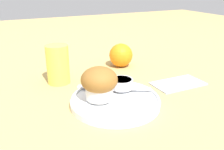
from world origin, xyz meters
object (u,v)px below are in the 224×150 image
at_px(butter_knife, 114,88).
at_px(orange_fruit, 121,55).
at_px(muffin, 99,83).
at_px(juice_glass, 58,64).

xyz_separation_m(butter_knife, orange_fruit, (0.12, 0.19, 0.02)).
distance_m(muffin, juice_glass, 0.19).
bearing_deg(butter_knife, juice_glass, 155.56).
distance_m(butter_knife, orange_fruit, 0.23).
height_order(muffin, butter_knife, muffin).
bearing_deg(orange_fruit, juice_glass, -167.50).
bearing_deg(juice_glass, butter_knife, -55.26).
height_order(muffin, orange_fruit, muffin).
height_order(orange_fruit, juice_glass, juice_glass).
relative_size(butter_knife, juice_glass, 1.52).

